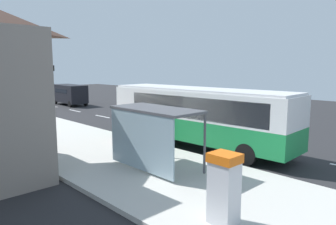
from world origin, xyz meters
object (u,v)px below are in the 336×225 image
at_px(recycling_bin_green, 150,139).
at_px(recycling_bin_orange, 133,135).
at_px(sedan_far, 26,91).
at_px(recycling_bin_red, 125,133).
at_px(bus, 197,113).
at_px(traffic_light_median, 12,74).
at_px(ticket_machine, 224,188).
at_px(traffic_light_near_side, 53,75).
at_px(sedan_near, 46,94).
at_px(bus_shelter, 150,123).
at_px(recycling_bin_blue, 141,137).
at_px(white_van, 70,93).

relative_size(recycling_bin_green, recycling_bin_orange, 1.00).
distance_m(sedan_far, recycling_bin_red, 33.44).
distance_m(bus, traffic_light_median, 35.73).
bearing_deg(recycling_bin_red, traffic_light_median, 81.94).
bearing_deg(sedan_far, ticket_machine, -103.66).
bearing_deg(traffic_light_median, ticket_machine, -101.29).
height_order(recycling_bin_orange, traffic_light_near_side, traffic_light_near_side).
relative_size(sedan_near, recycling_bin_orange, 4.71).
xyz_separation_m(recycling_bin_green, traffic_light_near_side, (9.70, 32.98, 2.43)).
bearing_deg(recycling_bin_orange, ticket_machine, -113.21).
distance_m(sedan_near, recycling_bin_red, 26.71).
relative_size(recycling_bin_red, traffic_light_median, 0.19).
xyz_separation_m(sedan_far, recycling_bin_orange, (-6.50, -33.51, -0.14)).
height_order(recycling_bin_red, traffic_light_median, traffic_light_median).
relative_size(sedan_near, traffic_light_near_side, 0.97).
bearing_deg(recycling_bin_red, traffic_light_near_side, 72.56).
xyz_separation_m(bus, bus_shelter, (-4.70, -1.58, 0.25)).
xyz_separation_m(recycling_bin_blue, recycling_bin_red, (0.00, 1.40, 0.00)).
distance_m(bus, recycling_bin_orange, 3.69).
xyz_separation_m(white_van, recycling_bin_orange, (-6.40, -19.98, -0.69)).
bearing_deg(sedan_near, traffic_light_median, 106.11).
distance_m(sedan_near, recycling_bin_green, 28.76).
xyz_separation_m(white_van, ticket_machine, (-10.19, -28.83, -0.17)).
xyz_separation_m(sedan_far, traffic_light_median, (-1.90, -0.32, 2.53)).
relative_size(sedan_near, sedan_far, 1.01).
xyz_separation_m(bus, recycling_bin_blue, (-2.49, 1.75, -1.19)).
bearing_deg(recycling_bin_orange, recycling_bin_blue, -90.00).
bearing_deg(sedan_near, recycling_bin_green, -103.06).
height_order(traffic_light_near_side, bus_shelter, traffic_light_near_side).
height_order(bus, sedan_far, bus).
xyz_separation_m(bus, recycling_bin_red, (-2.49, 3.15, -1.19)).
xyz_separation_m(recycling_bin_red, traffic_light_near_side, (9.70, 30.88, 2.43)).
bearing_deg(recycling_bin_red, ticket_machine, -111.67).
xyz_separation_m(bus, ticket_machine, (-6.28, -6.39, -0.67)).
height_order(sedan_near, recycling_bin_green, sedan_near).
bearing_deg(sedan_near, white_van, -90.84).
relative_size(ticket_machine, recycling_bin_orange, 2.04).
height_order(sedan_far, recycling_bin_green, sedan_far).
bearing_deg(traffic_light_median, bus_shelter, -100.37).
relative_size(recycling_bin_green, recycling_bin_red, 1.00).
bearing_deg(sedan_far, recycling_bin_blue, -100.76).
height_order(sedan_far, ticket_machine, ticket_machine).
bearing_deg(sedan_near, bus, -97.86).
height_order(bus, recycling_bin_red, bus).
height_order(sedan_far, recycling_bin_blue, sedan_far).
xyz_separation_m(sedan_far, recycling_bin_blue, (-6.50, -34.21, -0.14)).
relative_size(bus, recycling_bin_red, 11.68).
distance_m(bus, sedan_near, 29.36).
height_order(white_van, recycling_bin_orange, white_van).
bearing_deg(ticket_machine, bus_shelter, 71.85).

